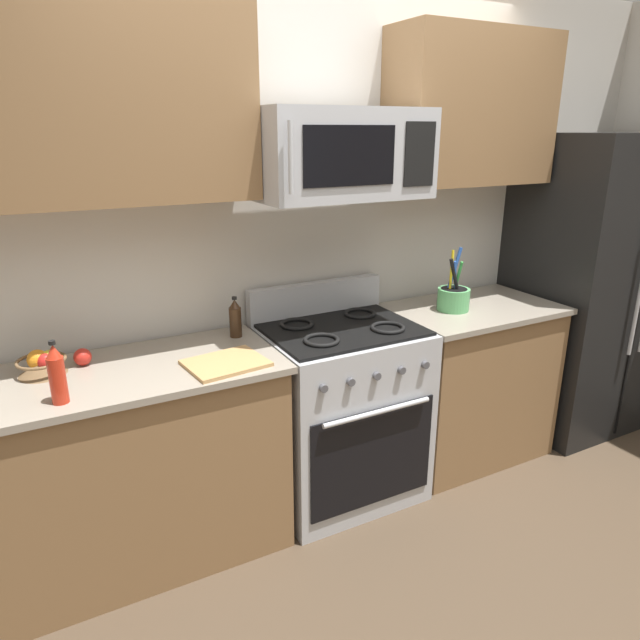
% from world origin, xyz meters
% --- Properties ---
extents(ground_plane, '(16.00, 16.00, 0.00)m').
position_xyz_m(ground_plane, '(0.00, 0.00, 0.00)').
color(ground_plane, '#473828').
extents(wall_back, '(8.00, 0.10, 2.60)m').
position_xyz_m(wall_back, '(0.00, 1.07, 1.30)').
color(wall_back, beige).
rests_on(wall_back, ground).
extents(counter_left, '(1.28, 0.61, 0.91)m').
position_xyz_m(counter_left, '(-1.03, 0.69, 0.46)').
color(counter_left, olive).
rests_on(counter_left, ground).
extents(range_oven, '(0.76, 0.66, 1.09)m').
position_xyz_m(range_oven, '(-0.00, 0.69, 0.47)').
color(range_oven, '#B2B5BA').
rests_on(range_oven, ground).
extents(counter_right, '(0.93, 0.61, 0.91)m').
position_xyz_m(counter_right, '(0.86, 0.69, 0.46)').
color(counter_right, olive).
rests_on(counter_right, ground).
extents(refrigerator, '(0.87, 0.73, 1.83)m').
position_xyz_m(refrigerator, '(1.77, 0.67, 0.92)').
color(refrigerator, black).
rests_on(refrigerator, ground).
extents(microwave, '(0.79, 0.44, 0.39)m').
position_xyz_m(microwave, '(-0.00, 0.72, 1.74)').
color(microwave, '#B2B5BA').
extents(upper_cabinets_left, '(1.27, 0.34, 0.76)m').
position_xyz_m(upper_cabinets_left, '(-1.04, 0.85, 1.95)').
color(upper_cabinets_left, olive).
extents(upper_cabinets_right, '(0.92, 0.34, 0.76)m').
position_xyz_m(upper_cabinets_right, '(0.86, 0.85, 1.95)').
color(upper_cabinets_right, olive).
extents(utensil_crock, '(0.17, 0.17, 0.34)m').
position_xyz_m(utensil_crock, '(0.70, 0.70, 0.98)').
color(utensil_crock, '#59AD66').
rests_on(utensil_crock, counter_right).
extents(fruit_basket, '(0.19, 0.19, 0.10)m').
position_xyz_m(fruit_basket, '(-1.33, 0.80, 0.95)').
color(fruit_basket, brown).
rests_on(fruit_basket, counter_left).
extents(apple_loose, '(0.07, 0.07, 0.07)m').
position_xyz_m(apple_loose, '(-1.17, 0.82, 0.95)').
color(apple_loose, red).
rests_on(apple_loose, counter_left).
extents(cutting_board, '(0.35, 0.29, 0.02)m').
position_xyz_m(cutting_board, '(-0.65, 0.54, 0.92)').
color(cutting_board, tan).
rests_on(cutting_board, counter_left).
extents(bottle_soy, '(0.06, 0.06, 0.20)m').
position_xyz_m(bottle_soy, '(-0.49, 0.85, 1.00)').
color(bottle_soy, '#382314').
rests_on(bottle_soy, counter_left).
extents(bottle_hot_sauce, '(0.06, 0.06, 0.24)m').
position_xyz_m(bottle_hot_sauce, '(-1.29, 0.49, 1.02)').
color(bottle_hot_sauce, red).
rests_on(bottle_hot_sauce, counter_left).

